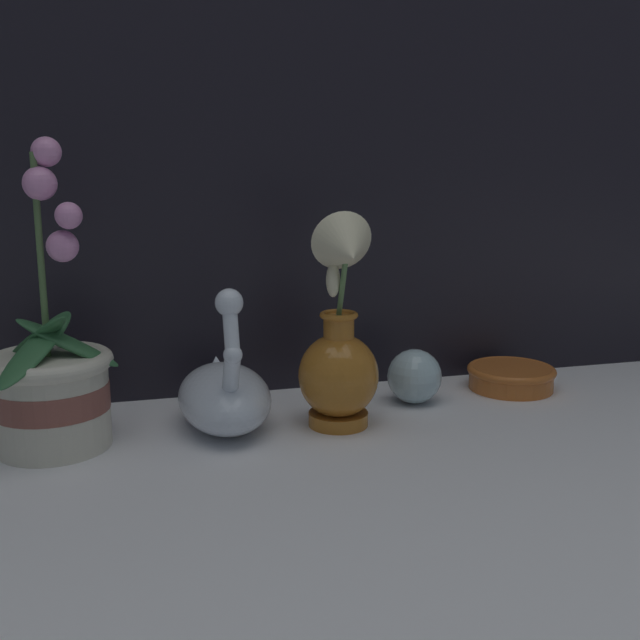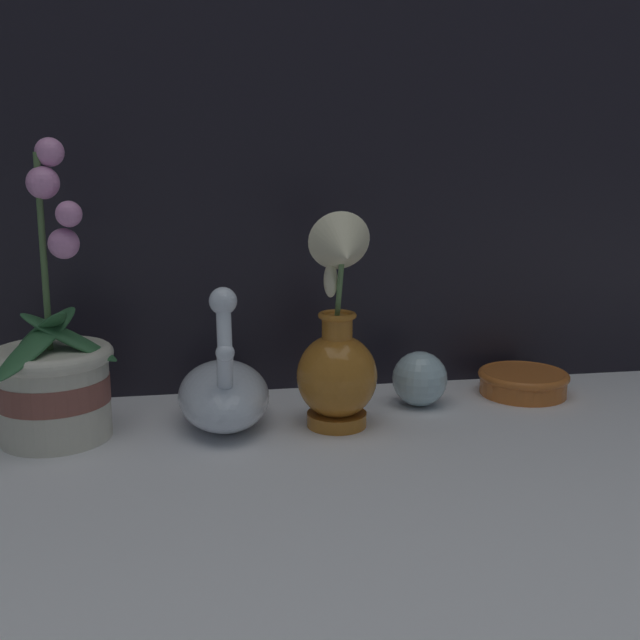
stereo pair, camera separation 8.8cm
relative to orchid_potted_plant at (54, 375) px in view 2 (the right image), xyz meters
name	(u,v)px [view 2 (the right image)]	position (x,y,z in m)	size (l,w,h in m)	color
ground_plane	(347,460)	(0.35, -0.13, -0.08)	(2.80, 2.80, 0.00)	white
orchid_potted_plant	(54,375)	(0.00, 0.00, 0.00)	(0.16, 0.18, 0.37)	beige
swan_figurine	(224,390)	(0.21, 0.02, -0.04)	(0.12, 0.21, 0.20)	silver
blue_vase	(338,353)	(0.36, -0.02, 0.02)	(0.11, 0.13, 0.28)	#B26B23
glass_sphere	(420,379)	(0.49, 0.05, -0.04)	(0.08, 0.08, 0.08)	silver
amber_dish	(523,381)	(0.66, 0.07, -0.06)	(0.13, 0.13, 0.04)	#C66628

